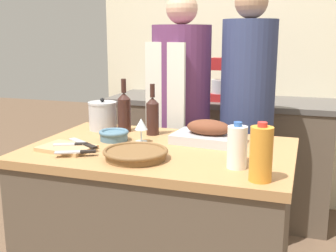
{
  "coord_description": "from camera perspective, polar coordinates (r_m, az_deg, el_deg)",
  "views": [
    {
      "loc": [
        0.65,
        -1.82,
        1.44
      ],
      "look_at": [
        0.0,
        0.12,
        0.99
      ],
      "focal_mm": 45.0,
      "sensor_mm": 36.0,
      "label": 1
    }
  ],
  "objects": [
    {
      "name": "kitchen_island",
      "position": [
        2.17,
        -1.07,
        -14.51
      ],
      "size": [
        1.25,
        0.82,
        0.91
      ],
      "color": "brown",
      "rests_on": "ground_plane"
    },
    {
      "name": "back_counter",
      "position": [
        3.45,
        6.9,
        -3.97
      ],
      "size": [
        1.75,
        0.6,
        0.94
      ],
      "color": "brown",
      "rests_on": "ground_plane"
    },
    {
      "name": "back_wall",
      "position": [
        3.66,
        8.37,
        9.74
      ],
      "size": [
        2.25,
        0.1,
        2.55
      ],
      "color": "beige",
      "rests_on": "ground_plane"
    },
    {
      "name": "roasting_pan",
      "position": [
        2.1,
        5.51,
        -1.08
      ],
      "size": [
        0.36,
        0.25,
        0.12
      ],
      "color": "#BCBCC1",
      "rests_on": "kitchen_island"
    },
    {
      "name": "wicker_basket",
      "position": [
        1.83,
        -4.42,
        -3.74
      ],
      "size": [
        0.28,
        0.28,
        0.04
      ],
      "color": "brown",
      "rests_on": "kitchen_island"
    },
    {
      "name": "cutting_board",
      "position": [
        2.03,
        -13.58,
        -2.91
      ],
      "size": [
        0.26,
        0.2,
        0.02
      ],
      "color": "tan",
      "rests_on": "kitchen_island"
    },
    {
      "name": "stock_pot",
      "position": [
        2.4,
        -8.83,
        1.39
      ],
      "size": [
        0.16,
        0.16,
        0.18
      ],
      "color": "#B7B7BC",
      "rests_on": "kitchen_island"
    },
    {
      "name": "mixing_bowl",
      "position": [
        2.15,
        -7.34,
        -1.2
      ],
      "size": [
        0.15,
        0.15,
        0.05
      ],
      "color": "slate",
      "rests_on": "kitchen_island"
    },
    {
      "name": "juice_jug",
      "position": [
        1.58,
        12.49,
        -3.69
      ],
      "size": [
        0.08,
        0.08,
        0.22
      ],
      "color": "orange",
      "rests_on": "kitchen_island"
    },
    {
      "name": "milk_jug",
      "position": [
        1.71,
        9.34,
        -2.81
      ],
      "size": [
        0.08,
        0.08,
        0.19
      ],
      "color": "white",
      "rests_on": "kitchen_island"
    },
    {
      "name": "wine_bottle_green",
      "position": [
        2.33,
        -5.95,
        2.06
      ],
      "size": [
        0.07,
        0.07,
        0.29
      ],
      "color": "#381E19",
      "rests_on": "kitchen_island"
    },
    {
      "name": "wine_bottle_dark",
      "position": [
        2.25,
        -2.11,
        1.52
      ],
      "size": [
        0.07,
        0.07,
        0.27
      ],
      "color": "#381E19",
      "rests_on": "kitchen_island"
    },
    {
      "name": "wine_glass_left",
      "position": [
        1.81,
        9.69,
        -2.04
      ],
      "size": [
        0.06,
        0.06,
        0.12
      ],
      "color": "silver",
      "rests_on": "kitchen_island"
    },
    {
      "name": "wine_glass_right",
      "position": [
        2.1,
        -3.66,
        0.12
      ],
      "size": [
        0.06,
        0.06,
        0.12
      ],
      "color": "silver",
      "rests_on": "kitchen_island"
    },
    {
      "name": "knife_chef",
      "position": [
        2.04,
        -11.33,
        -2.32
      ],
      "size": [
        0.21,
        0.15,
        0.01
      ],
      "color": "#B7B7BC",
      "rests_on": "cutting_board"
    },
    {
      "name": "knife_paring",
      "position": [
        2.04,
        -12.88,
        -2.42
      ],
      "size": [
        0.16,
        0.1,
        0.01
      ],
      "color": "#B7B7BC",
      "rests_on": "cutting_board"
    },
    {
      "name": "knife_bread",
      "position": [
        1.91,
        -12.25,
        -3.44
      ],
      "size": [
        0.17,
        0.11,
        0.01
      ],
      "color": "#B7B7BC",
      "rests_on": "cutting_board"
    },
    {
      "name": "stand_mixer",
      "position": [
        3.21,
        7.45,
        5.75
      ],
      "size": [
        0.18,
        0.14,
        0.33
      ],
      "color": "#B22323",
      "rests_on": "back_counter"
    },
    {
      "name": "condiment_bottle_tall",
      "position": [
        3.44,
        10.0,
        5.18
      ],
      "size": [
        0.05,
        0.05,
        0.17
      ],
      "color": "maroon",
      "rests_on": "back_counter"
    },
    {
      "name": "condiment_bottle_short",
      "position": [
        3.22,
        11.11,
        4.35
      ],
      "size": [
        0.06,
        0.06,
        0.14
      ],
      "color": "#332D28",
      "rests_on": "back_counter"
    },
    {
      "name": "person_cook_aproned",
      "position": [
        2.73,
        1.74,
        1.66
      ],
      "size": [
        0.38,
        0.41,
        1.69
      ],
      "rotation": [
        0.0,
        0.0,
        -0.31
      ],
      "color": "beige",
      "rests_on": "ground_plane"
    },
    {
      "name": "person_cook_guest",
      "position": [
        2.7,
        10.64,
        1.97
      ],
      "size": [
        0.34,
        0.34,
        1.72
      ],
      "rotation": [
        0.0,
        0.0,
        -0.21
      ],
      "color": "beige",
      "rests_on": "ground_plane"
    }
  ]
}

